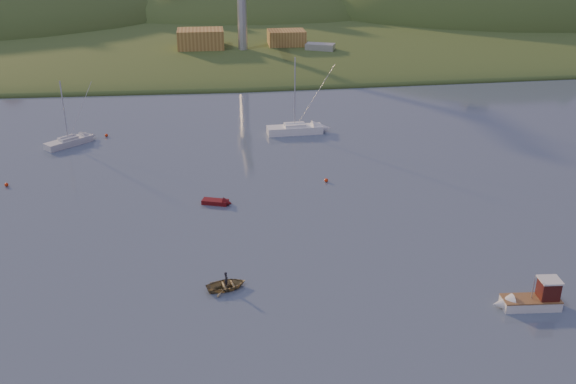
{
  "coord_description": "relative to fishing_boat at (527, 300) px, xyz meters",
  "views": [
    {
      "loc": [
        -6.61,
        -34.83,
        32.79
      ],
      "look_at": [
        1.92,
        32.93,
        3.02
      ],
      "focal_mm": 40.0,
      "sensor_mm": 36.0,
      "label": 1
    }
  ],
  "objects": [
    {
      "name": "shed_west",
      "position": [
        -28.87,
        111.89,
        3.95
      ],
      "size": [
        11.0,
        8.0,
        4.8
      ],
      "primitive_type": "cube",
      "color": "olive",
      "rests_on": "wharf"
    },
    {
      "name": "sailboat_near",
      "position": [
        -49.3,
        50.75,
        -0.18
      ],
      "size": [
        6.85,
        6.46,
        10.06
      ],
      "rotation": [
        0.0,
        0.0,
        0.73
      ],
      "color": "silver",
      "rests_on": "ground"
    },
    {
      "name": "work_vessel",
      "position": [
        -0.46,
        106.89,
        0.6
      ],
      "size": [
        16.83,
        11.15,
        4.08
      ],
      "rotation": [
        0.0,
        0.0,
        -0.38
      ],
      "color": "slate",
      "rests_on": "ground"
    },
    {
      "name": "fishing_boat",
      "position": [
        0.0,
        0.0,
        0.0
      ],
      "size": [
        6.17,
        2.29,
        3.86
      ],
      "rotation": [
        0.0,
        0.0,
        3.07
      ],
      "color": "silver",
      "rests_on": "ground"
    },
    {
      "name": "shore_slope",
      "position": [
        -20.87,
        153.89,
        -0.85
      ],
      "size": [
        640.0,
        150.0,
        7.0
      ],
      "primitive_type": "ellipsoid",
      "color": "#30491D",
      "rests_on": "ground"
    },
    {
      "name": "buoy_1",
      "position": [
        -12.63,
        31.39,
        -0.6
      ],
      "size": [
        0.5,
        0.5,
        0.5
      ],
      "primitive_type": "sphere",
      "color": "red",
      "rests_on": "ground"
    },
    {
      "name": "canoe",
      "position": [
        -26.76,
        6.6,
        -0.46
      ],
      "size": [
        4.38,
        3.59,
        0.79
      ],
      "primitive_type": "imported",
      "rotation": [
        0.0,
        0.0,
        1.82
      ],
      "color": "#8F7D4F",
      "rests_on": "ground"
    },
    {
      "name": "sailboat_far",
      "position": [
        -14.03,
        52.22,
        -0.07
      ],
      "size": [
        9.03,
        3.17,
        12.34
      ],
      "rotation": [
        0.0,
        0.0,
        0.06
      ],
      "color": "white",
      "rests_on": "ground"
    },
    {
      "name": "red_tender",
      "position": [
        -26.72,
        25.99,
        -0.59
      ],
      "size": [
        3.95,
        2.41,
        1.27
      ],
      "rotation": [
        0.0,
        0.0,
        -0.33
      ],
      "color": "#590C0E",
      "rests_on": "ground"
    },
    {
      "name": "hillside_trees",
      "position": [
        -20.87,
        173.89,
        -0.85
      ],
      "size": [
        280.0,
        50.0,
        32.0
      ],
      "primitive_type": null,
      "color": "#1C4E1B",
      "rests_on": "ground"
    },
    {
      "name": "hill_center",
      "position": [
        -10.87,
        198.89,
        -0.85
      ],
      "size": [
        140.0,
        120.0,
        36.0
      ],
      "primitive_type": "ellipsoid",
      "color": "#30491D",
      "rests_on": "ground"
    },
    {
      "name": "buoy_0",
      "position": [
        3.02,
        2.71,
        -0.6
      ],
      "size": [
        0.5,
        0.5,
        0.5
      ],
      "primitive_type": "sphere",
      "color": "red",
      "rests_on": "ground"
    },
    {
      "name": "far_shore",
      "position": [
        -20.87,
        218.89,
        -0.85
      ],
      "size": [
        620.0,
        220.0,
        1.5
      ],
      "primitive_type": "cube",
      "color": "#30491D",
      "rests_on": "ground"
    },
    {
      "name": "hill_right",
      "position": [
        74.13,
        183.89,
        -0.85
      ],
      "size": [
        150.0,
        130.0,
        60.0
      ],
      "primitive_type": "ellipsoid",
      "color": "#30491D",
      "rests_on": "ground"
    },
    {
      "name": "buoy_3",
      "position": [
        -44.11,
        54.27,
        -0.6
      ],
      "size": [
        0.5,
        0.5,
        0.5
      ],
      "primitive_type": "sphere",
      "color": "red",
      "rests_on": "ground"
    },
    {
      "name": "shed_east",
      "position": [
        -7.87,
        112.89,
        3.55
      ],
      "size": [
        9.0,
        7.0,
        4.0
      ],
      "primitive_type": "cube",
      "color": "olive",
      "rests_on": "wharf"
    },
    {
      "name": "paddler",
      "position": [
        -26.76,
        6.6,
        -0.08
      ],
      "size": [
        0.5,
        0.63,
        1.54
      ],
      "primitive_type": "imported",
      "rotation": [
        0.0,
        0.0,
        1.82
      ],
      "color": "black",
      "rests_on": "ground"
    },
    {
      "name": "wharf",
      "position": [
        -15.87,
        110.89,
        0.35
      ],
      "size": [
        42.0,
        16.0,
        2.4
      ],
      "primitive_type": "cube",
      "color": "slate",
      "rests_on": "ground"
    },
    {
      "name": "buoy_2",
      "position": [
        -54.36,
        35.11,
        -0.6
      ],
      "size": [
        0.5,
        0.5,
        0.5
      ],
      "primitive_type": "sphere",
      "color": "red",
      "rests_on": "ground"
    }
  ]
}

